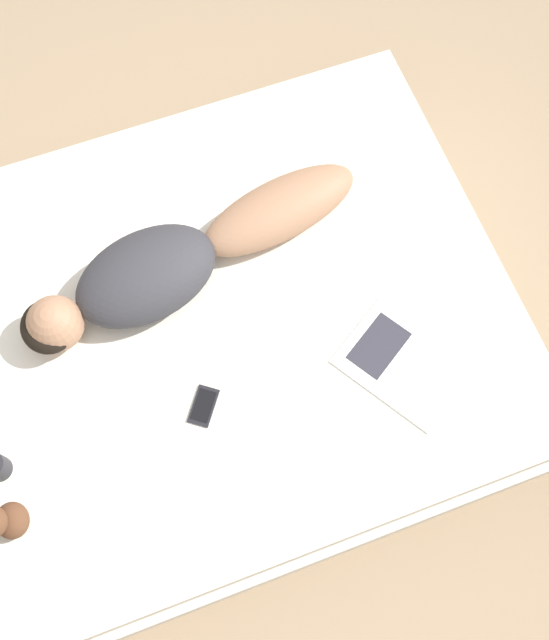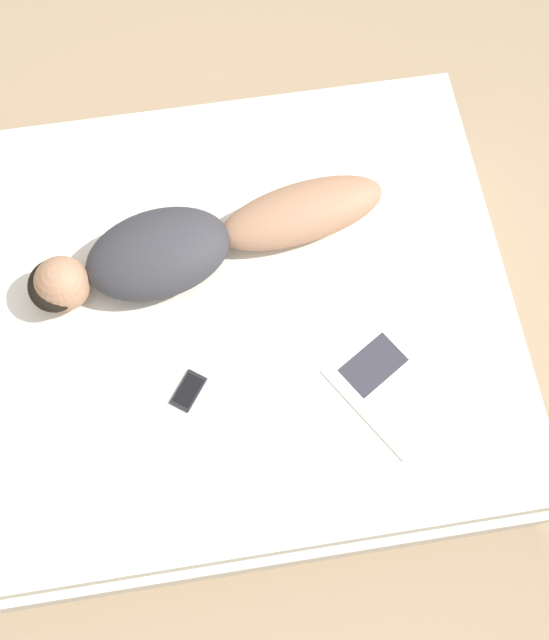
{
  "view_description": "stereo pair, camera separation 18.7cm",
  "coord_description": "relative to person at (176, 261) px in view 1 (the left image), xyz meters",
  "views": [
    {
      "loc": [
        -1.0,
        0.14,
        3.04
      ],
      "look_at": [
        -0.11,
        -0.19,
        0.55
      ],
      "focal_mm": 42.0,
      "sensor_mm": 36.0,
      "label": 1
    },
    {
      "loc": [
        -1.04,
        -0.04,
        3.04
      ],
      "look_at": [
        -0.11,
        -0.19,
        0.55
      ],
      "focal_mm": 42.0,
      "sensor_mm": 36.0,
      "label": 2
    }
  ],
  "objects": [
    {
      "name": "cell_phone",
      "position": [
        -0.52,
        0.08,
        -0.09
      ],
      "size": [
        0.16,
        0.14,
        0.01
      ],
      "rotation": [
        0.0,
        0.0,
        0.94
      ],
      "color": "black",
      "rests_on": "bed"
    },
    {
      "name": "bed",
      "position": [
        -0.21,
        -0.08,
        -0.35
      ],
      "size": [
        1.84,
        2.2,
        0.5
      ],
      "color": "beige",
      "rests_on": "ground_plane"
    },
    {
      "name": "plush_toy",
      "position": [
        -0.68,
        0.8,
        -0.01
      ],
      "size": [
        0.12,
        0.15,
        0.19
      ],
      "color": "brown",
      "rests_on": "bed"
    },
    {
      "name": "open_magazine",
      "position": [
        -0.61,
        -0.64,
        -0.09
      ],
      "size": [
        0.53,
        0.49,
        0.01
      ],
      "rotation": [
        0.0,
        0.0,
        0.56
      ],
      "color": "white",
      "rests_on": "bed"
    },
    {
      "name": "person",
      "position": [
        0.0,
        0.0,
        0.0
      ],
      "size": [
        0.49,
        1.37,
        0.21
      ],
      "rotation": [
        0.0,
        0.0,
        0.18
      ],
      "color": "#A37556",
      "rests_on": "bed"
    },
    {
      "name": "ground_plane",
      "position": [
        -0.21,
        -0.08,
        -0.6
      ],
      "size": [
        12.0,
        12.0,
        0.0
      ],
      "primitive_type": "plane",
      "color": "#9E8466"
    }
  ]
}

